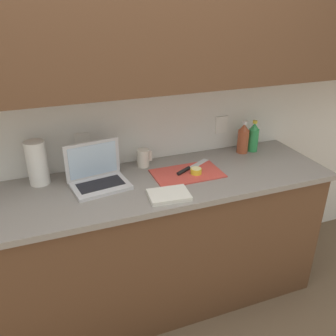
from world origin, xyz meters
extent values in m
plane|color=brown|center=(0.00, 0.00, 0.00)|extent=(12.00, 12.00, 0.00)
cube|color=white|center=(0.00, 0.35, 1.30)|extent=(5.20, 0.06, 2.60)
cube|color=white|center=(-0.24, 0.31, 1.10)|extent=(0.09, 0.01, 0.12)
cube|color=white|center=(0.72, 0.31, 1.10)|extent=(0.09, 0.01, 0.12)
cube|color=brown|center=(0.00, 0.16, 1.77)|extent=(4.42, 0.32, 0.70)
cube|color=brown|center=(0.00, 0.00, 0.44)|extent=(2.34, 0.60, 0.88)
cube|color=gray|center=(0.00, 0.00, 0.90)|extent=(2.41, 0.64, 0.03)
cube|color=silver|center=(-0.19, 0.04, 0.93)|extent=(0.34, 0.27, 0.02)
cube|color=black|center=(-0.19, 0.04, 0.94)|extent=(0.27, 0.17, 0.00)
cube|color=silver|center=(-0.21, 0.15, 1.05)|extent=(0.32, 0.06, 0.23)
cube|color=silver|center=(-0.21, 0.14, 1.05)|extent=(0.28, 0.05, 0.19)
cube|color=#D1473D|center=(0.34, 0.02, 0.92)|extent=(0.42, 0.25, 0.01)
cube|color=silver|center=(0.45, 0.11, 0.93)|extent=(0.19, 0.13, 0.00)
cylinder|color=black|center=(0.32, 0.03, 0.94)|extent=(0.11, 0.07, 0.02)
cylinder|color=yellow|center=(0.38, -0.01, 0.94)|extent=(0.07, 0.07, 0.03)
cylinder|color=#F4EAA3|center=(0.38, -0.01, 0.96)|extent=(0.06, 0.06, 0.00)
cylinder|color=#A34C2D|center=(0.83, 0.20, 1.00)|extent=(0.08, 0.08, 0.16)
cone|color=#A34C2D|center=(0.83, 0.20, 1.10)|extent=(0.07, 0.07, 0.04)
cylinder|color=white|center=(0.83, 0.20, 1.13)|extent=(0.03, 0.03, 0.02)
cylinder|color=#2D934C|center=(0.91, 0.20, 1.00)|extent=(0.07, 0.07, 0.16)
cone|color=#2D934C|center=(0.91, 0.20, 1.10)|extent=(0.06, 0.06, 0.04)
cylinder|color=gold|center=(0.91, 0.20, 1.13)|extent=(0.03, 0.03, 0.02)
cylinder|color=silver|center=(0.12, 0.23, 0.97)|extent=(0.08, 0.08, 0.11)
cube|color=silver|center=(0.17, 0.23, 0.98)|extent=(0.02, 0.01, 0.06)
cylinder|color=white|center=(-0.51, 0.21, 1.05)|extent=(0.11, 0.11, 0.26)
cube|color=silver|center=(0.13, -0.20, 0.93)|extent=(0.23, 0.18, 0.02)
camera|label=1|loc=(-0.46, -1.76, 1.89)|focal=38.00mm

